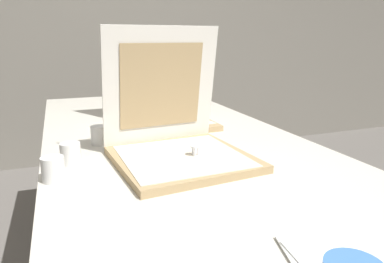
{
  "coord_description": "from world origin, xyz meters",
  "views": [
    {
      "loc": [
        -0.38,
        -0.63,
        1.09
      ],
      "look_at": [
        0.02,
        0.42,
        0.79
      ],
      "focal_mm": 33.08,
      "sensor_mm": 36.0,
      "label": 1
    }
  ],
  "objects_px": {
    "pizza_box_front": "(177,141)",
    "pizza_box_middle": "(160,110)",
    "cup_white_near_left": "(53,169)",
    "table": "(172,149)",
    "napkin_pile": "(333,256)",
    "cup_white_mid": "(99,135)",
    "cup_white_near_center": "(71,154)"
  },
  "relations": [
    {
      "from": "pizza_box_front",
      "to": "pizza_box_middle",
      "type": "bearing_deg",
      "value": 75.36
    },
    {
      "from": "pizza_box_middle",
      "to": "cup_white_near_left",
      "type": "bearing_deg",
      "value": -131.01
    },
    {
      "from": "table",
      "to": "napkin_pile",
      "type": "height_order",
      "value": "napkin_pile"
    },
    {
      "from": "cup_white_mid",
      "to": "napkin_pile",
      "type": "distance_m",
      "value": 0.86
    },
    {
      "from": "pizza_box_middle",
      "to": "pizza_box_front",
      "type": "bearing_deg",
      "value": -101.17
    },
    {
      "from": "table",
      "to": "napkin_pile",
      "type": "distance_m",
      "value": 0.81
    },
    {
      "from": "pizza_box_front",
      "to": "cup_white_near_left",
      "type": "bearing_deg",
      "value": -177.25
    },
    {
      "from": "table",
      "to": "cup_white_near_center",
      "type": "xyz_separation_m",
      "value": [
        -0.36,
        -0.17,
        0.08
      ]
    },
    {
      "from": "pizza_box_middle",
      "to": "table",
      "type": "bearing_deg",
      "value": -96.9
    },
    {
      "from": "pizza_box_middle",
      "to": "napkin_pile",
      "type": "height_order",
      "value": "pizza_box_middle"
    },
    {
      "from": "pizza_box_middle",
      "to": "cup_white_mid",
      "type": "relative_size",
      "value": 6.58
    },
    {
      "from": "pizza_box_front",
      "to": "cup_white_mid",
      "type": "bearing_deg",
      "value": 124.74
    },
    {
      "from": "cup_white_near_center",
      "to": "pizza_box_front",
      "type": "bearing_deg",
      "value": -12.07
    },
    {
      "from": "cup_white_near_left",
      "to": "napkin_pile",
      "type": "height_order",
      "value": "cup_white_near_left"
    },
    {
      "from": "pizza_box_middle",
      "to": "cup_white_mid",
      "type": "xyz_separation_m",
      "value": [
        -0.28,
        -0.24,
        -0.02
      ]
    },
    {
      "from": "cup_white_near_center",
      "to": "napkin_pile",
      "type": "distance_m",
      "value": 0.75
    },
    {
      "from": "cup_white_near_center",
      "to": "cup_white_near_left",
      "type": "bearing_deg",
      "value": -112.61
    },
    {
      "from": "pizza_box_front",
      "to": "napkin_pile",
      "type": "distance_m",
      "value": 0.58
    },
    {
      "from": "cup_white_mid",
      "to": "napkin_pile",
      "type": "xyz_separation_m",
      "value": [
        0.29,
        -0.81,
        -0.03
      ]
    },
    {
      "from": "pizza_box_front",
      "to": "napkin_pile",
      "type": "relative_size",
      "value": 2.19
    },
    {
      "from": "pizza_box_middle",
      "to": "cup_white_near_center",
      "type": "xyz_separation_m",
      "value": [
        -0.38,
        -0.41,
        -0.02
      ]
    },
    {
      "from": "cup_white_mid",
      "to": "cup_white_near_left",
      "type": "bearing_deg",
      "value": -117.2
    },
    {
      "from": "pizza_box_middle",
      "to": "cup_white_mid",
      "type": "bearing_deg",
      "value": -141.77
    },
    {
      "from": "table",
      "to": "pizza_box_middle",
      "type": "height_order",
      "value": "pizza_box_middle"
    },
    {
      "from": "cup_white_near_center",
      "to": "napkin_pile",
      "type": "bearing_deg",
      "value": -58.4
    },
    {
      "from": "pizza_box_front",
      "to": "cup_white_near_left",
      "type": "relative_size",
      "value": 6.36
    },
    {
      "from": "cup_white_near_center",
      "to": "cup_white_mid",
      "type": "relative_size",
      "value": 1.0
    },
    {
      "from": "pizza_box_front",
      "to": "cup_white_near_left",
      "type": "xyz_separation_m",
      "value": [
        -0.35,
        -0.05,
        -0.02
      ]
    },
    {
      "from": "table",
      "to": "cup_white_near_center",
      "type": "relative_size",
      "value": 32.5
    },
    {
      "from": "pizza_box_front",
      "to": "pizza_box_middle",
      "type": "xyz_separation_m",
      "value": [
        0.08,
        0.48,
        0.0
      ]
    },
    {
      "from": "table",
      "to": "pizza_box_middle",
      "type": "distance_m",
      "value": 0.26
    },
    {
      "from": "table",
      "to": "cup_white_near_left",
      "type": "distance_m",
      "value": 0.5
    }
  ]
}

